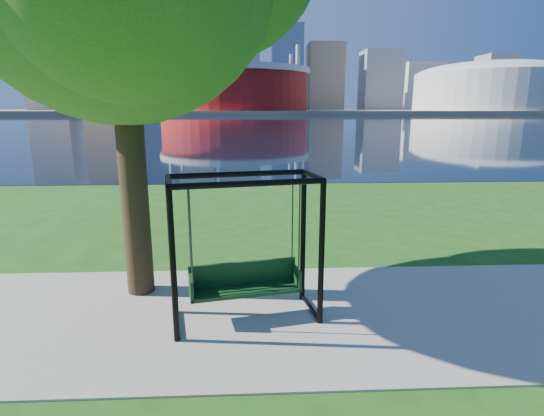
{
  "coord_description": "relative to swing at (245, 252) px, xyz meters",
  "views": [
    {
      "loc": [
        -0.47,
        -6.93,
        3.35
      ],
      "look_at": [
        -0.14,
        0.0,
        1.72
      ],
      "focal_mm": 28.0,
      "sensor_mm": 36.0,
      "label": 1
    }
  ],
  "objects": [
    {
      "name": "skyline",
      "position": [
        -3.66,
        319.97,
        34.75
      ],
      "size": [
        392.0,
        66.0,
        96.5
      ],
      "color": "gray",
      "rests_on": "far_bank"
    },
    {
      "name": "path",
      "position": [
        0.61,
        0.07,
        -1.13
      ],
      "size": [
        120.0,
        4.0,
        0.03
      ],
      "primitive_type": "cube",
      "color": "#9E937F",
      "rests_on": "ground"
    },
    {
      "name": "far_bank",
      "position": [
        0.61,
        306.57,
        -0.14
      ],
      "size": [
        900.0,
        228.0,
        2.0
      ],
      "primitive_type": "cube",
      "color": "#937F60",
      "rests_on": "ground"
    },
    {
      "name": "arena",
      "position": [
        135.61,
        235.57,
        14.73
      ],
      "size": [
        84.0,
        84.0,
        26.56
      ],
      "color": "beige",
      "rests_on": "far_bank"
    },
    {
      "name": "ground",
      "position": [
        0.61,
        0.57,
        -1.14
      ],
      "size": [
        900.0,
        900.0,
        0.0
      ],
      "primitive_type": "plane",
      "color": "#1E5114",
      "rests_on": "ground"
    },
    {
      "name": "stadium",
      "position": [
        -9.39,
        235.57,
        13.09
      ],
      "size": [
        83.0,
        83.0,
        32.0
      ],
      "color": "maroon",
      "rests_on": "far_bank"
    },
    {
      "name": "river",
      "position": [
        0.61,
        102.57,
        -1.13
      ],
      "size": [
        900.0,
        180.0,
        0.02
      ],
      "primitive_type": "cube",
      "color": "black",
      "rests_on": "ground"
    },
    {
      "name": "swing",
      "position": [
        0.0,
        0.0,
        0.0
      ],
      "size": [
        2.46,
        1.43,
        2.36
      ],
      "rotation": [
        0.0,
        0.0,
        0.2
      ],
      "color": "black",
      "rests_on": "ground"
    }
  ]
}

